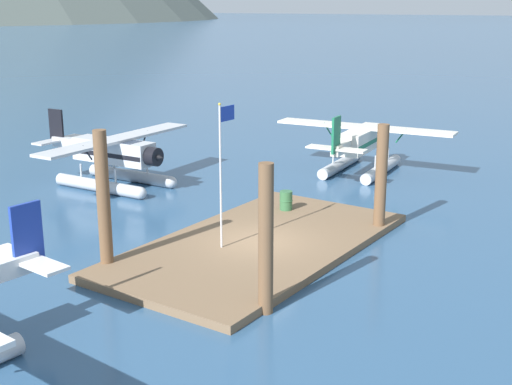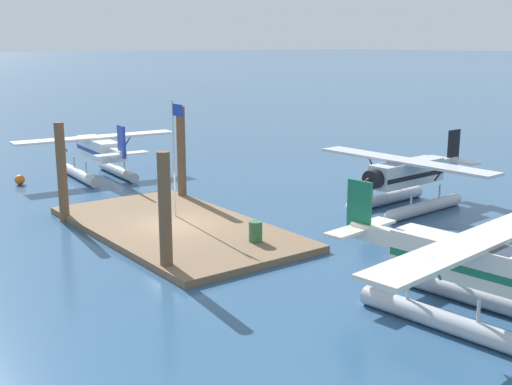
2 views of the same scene
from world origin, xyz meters
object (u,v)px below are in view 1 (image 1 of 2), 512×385
(flagpole, at_px, (222,158))
(fuel_drum, at_px, (286,200))
(seaplane_silver_bow_right, at_px, (114,158))
(seaplane_cream_stbd_fwd, at_px, (362,145))

(flagpole, distance_m, fuel_drum, 6.41)
(seaplane_silver_bow_right, bearing_deg, seaplane_cream_stbd_fwd, -42.29)
(seaplane_cream_stbd_fwd, bearing_deg, flagpole, -174.43)
(seaplane_silver_bow_right, xyz_separation_m, seaplane_cream_stbd_fwd, (10.36, -9.42, 0.00))
(seaplane_silver_bow_right, distance_m, seaplane_cream_stbd_fwd, 14.00)
(flagpole, xyz_separation_m, seaplane_silver_bow_right, (4.95, 10.91, -2.26))
(flagpole, height_order, fuel_drum, flagpole)
(fuel_drum, xyz_separation_m, seaplane_silver_bow_right, (-0.64, 10.32, 0.84))
(flagpole, height_order, seaplane_silver_bow_right, flagpole)
(fuel_drum, distance_m, seaplane_cream_stbd_fwd, 9.80)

